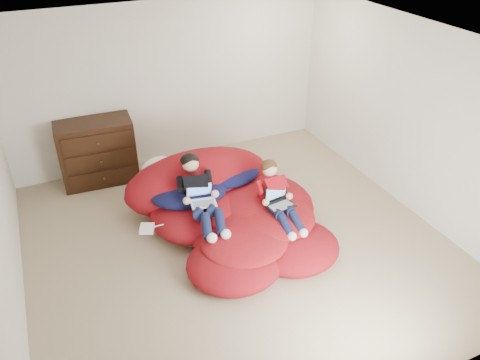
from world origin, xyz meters
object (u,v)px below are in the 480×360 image
Objects in this scene: beanbag_pile at (229,209)px; laptop_white at (202,197)px; older_boy at (199,190)px; dresser at (98,152)px; younger_boy at (277,194)px; laptop_black at (278,199)px.

beanbag_pile is 6.99× the size of laptop_white.
laptop_white is (-0.00, -0.09, -0.05)m from older_boy.
dresser is 2.88m from younger_boy.
dresser is 0.46× the size of beanbag_pile.
beanbag_pile is 0.71m from younger_boy.
older_boy is 1.19× the size of younger_boy.
laptop_white is 0.94× the size of laptop_black.
beanbag_pile is at bearing 140.99° from younger_boy.
older_boy reaches higher than dresser.
younger_boy is (0.87, -0.39, -0.06)m from older_boy.
older_boy is at bearing 156.15° from younger_boy.
younger_boy is at bearing -18.77° from laptop_white.
laptop_white is 0.94m from laptop_black.
older_boy is (0.93, -1.86, 0.18)m from dresser.
dresser is 2.92m from laptop_black.
laptop_black is (-0.00, -0.05, -0.05)m from younger_boy.
beanbag_pile is 0.71m from laptop_black.
dresser is 1.20× the size of younger_boy.
laptop_black is at bearing -26.41° from older_boy.
laptop_white is at bearing -64.58° from dresser.
beanbag_pile is 0.53m from laptop_white.
younger_boy reaches higher than laptop_black.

